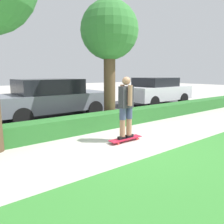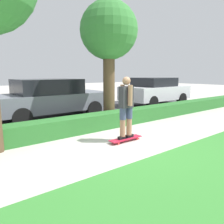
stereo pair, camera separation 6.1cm
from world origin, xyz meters
name	(u,v)px [view 1 (the left image)]	position (x,y,z in m)	size (l,w,h in m)	color
ground_plane	(125,143)	(0.00, 0.00, 0.00)	(60.00, 60.00, 0.00)	#BCB7AD
street_asphalt	(56,117)	(0.00, 4.20, 0.00)	(18.49, 5.00, 0.01)	#38383A
hedge_row	(91,122)	(0.00, 1.60, 0.24)	(18.49, 0.60, 0.48)	#2D702D
skateboard	(126,139)	(0.11, 0.11, 0.07)	(0.94, 0.24, 0.08)	red
skater_person	(126,106)	(0.11, 0.11, 0.91)	(0.48, 0.40, 1.55)	black
tree_mid	(109,33)	(1.13, 2.14, 3.02)	(1.92, 1.92, 4.09)	brown
parked_car_middle	(51,98)	(-0.18, 4.14, 0.78)	(4.47, 1.95, 1.50)	slate
parked_car_rear	(156,91)	(5.72, 4.01, 0.79)	(3.91, 1.96, 1.49)	silver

